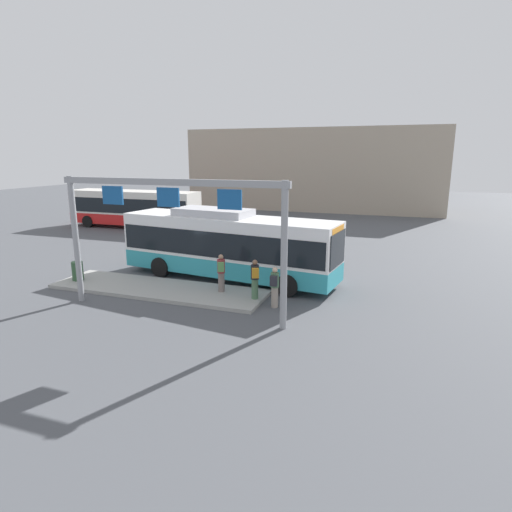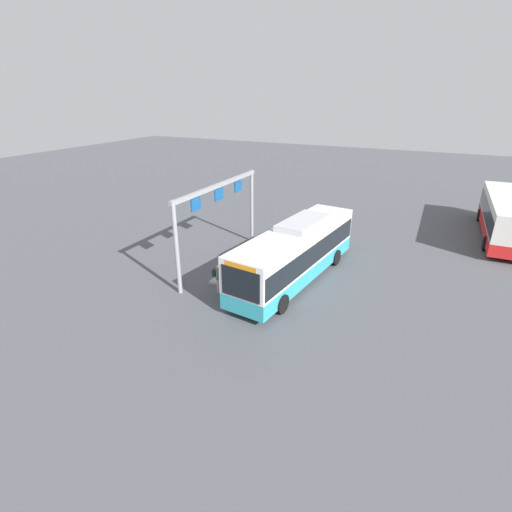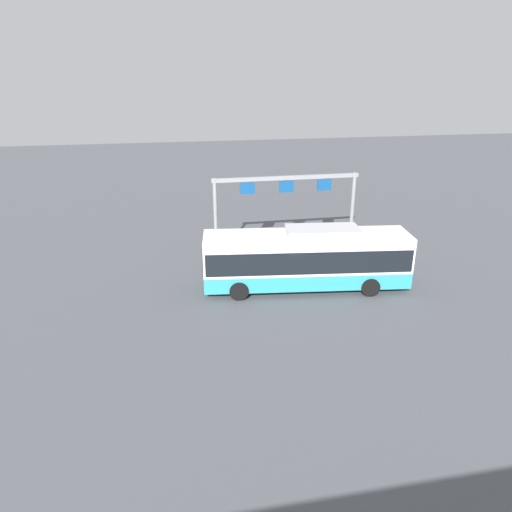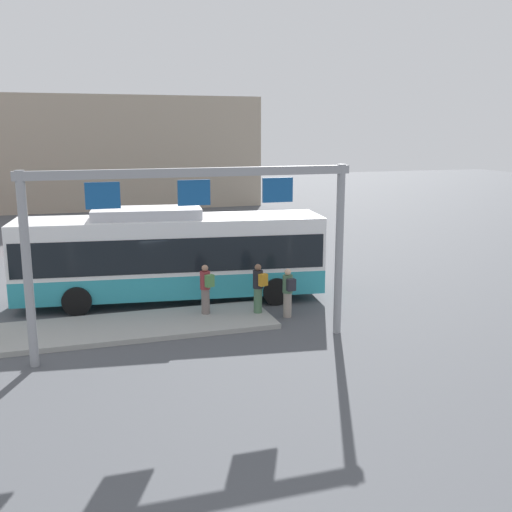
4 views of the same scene
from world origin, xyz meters
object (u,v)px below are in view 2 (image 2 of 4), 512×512
object	(u,v)px
person_boarding	(218,278)
person_waiting_near	(232,270)
person_waiting_mid	(252,260)
bus_background_left	(505,215)
trash_bin	(287,229)
bus_main	(296,251)

from	to	relation	value
person_boarding	person_waiting_near	bearing A→B (deg)	66.72
person_boarding	person_waiting_mid	size ratio (longest dim) A/B	1.00
person_boarding	person_waiting_mid	world-z (taller)	person_waiting_mid
bus_background_left	person_waiting_mid	size ratio (longest dim) A/B	6.80
trash_bin	bus_background_left	bearing A→B (deg)	115.60
person_boarding	trash_bin	size ratio (longest dim) A/B	1.86
bus_background_left	bus_main	bearing A→B (deg)	139.06
bus_main	person_waiting_near	xyz separation A→B (m)	(2.43, -2.86, -0.76)
person_boarding	trash_bin	world-z (taller)	person_boarding
bus_main	bus_background_left	distance (m)	17.71
bus_background_left	person_boarding	size ratio (longest dim) A/B	6.80
bus_main	trash_bin	xyz separation A→B (m)	(-6.49, -3.11, -1.20)
person_waiting_near	trash_bin	distance (m)	8.93
bus_background_left	person_waiting_mid	bearing A→B (deg)	135.04
bus_background_left	person_waiting_near	world-z (taller)	bus_background_left
person_waiting_near	person_boarding	bearing A→B (deg)	-131.37
bus_background_left	trash_bin	world-z (taller)	bus_background_left
person_waiting_near	person_waiting_mid	distance (m)	1.76
bus_main	person_waiting_mid	size ratio (longest dim) A/B	6.69
person_boarding	person_waiting_mid	bearing A→B (deg)	69.06
person_waiting_mid	trash_bin	size ratio (longest dim) A/B	1.86
bus_background_left	trash_bin	size ratio (longest dim) A/B	12.61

